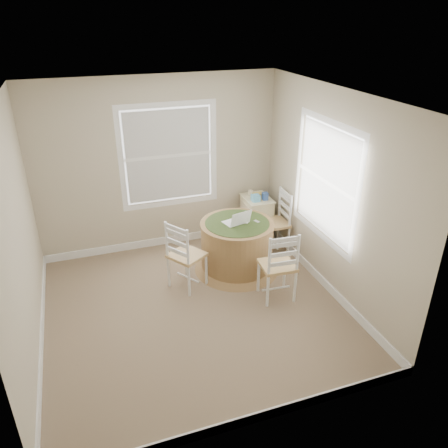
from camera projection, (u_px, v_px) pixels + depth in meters
name	position (u px, v px, depth m)	size (l,w,h in m)	color
room	(202.00, 208.00, 5.08)	(3.64, 3.64, 2.64)	#92755C
round_table	(237.00, 244.00, 6.15)	(1.21, 1.21, 0.74)	olive
chair_left	(187.00, 255.00, 5.74)	(0.42, 0.40, 0.95)	white
chair_near	(277.00, 265.00, 5.51)	(0.42, 0.40, 0.95)	white
chair_right	(274.00, 223.00, 6.60)	(0.42, 0.40, 0.95)	white
laptop	(237.00, 221.00, 5.98)	(0.38, 0.35, 0.22)	white
mouse	(246.00, 222.00, 6.01)	(0.06, 0.09, 0.03)	white
phone	(257.00, 222.00, 6.04)	(0.04, 0.09, 0.02)	#B7BABF
keys	(245.00, 218.00, 6.15)	(0.06, 0.05, 0.03)	black
corner_chest	(256.00, 219.00, 6.99)	(0.41, 0.55, 0.72)	beige
tissue_box	(256.00, 198.00, 6.70)	(0.12, 0.12, 0.10)	#63B9E2
box_yellow	(258.00, 195.00, 6.86)	(0.15, 0.10, 0.06)	#DEBD4E
box_blue	(265.00, 196.00, 6.73)	(0.08, 0.08, 0.12)	#34559D
cup_cream	(251.00, 193.00, 6.89)	(0.07, 0.07, 0.09)	beige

